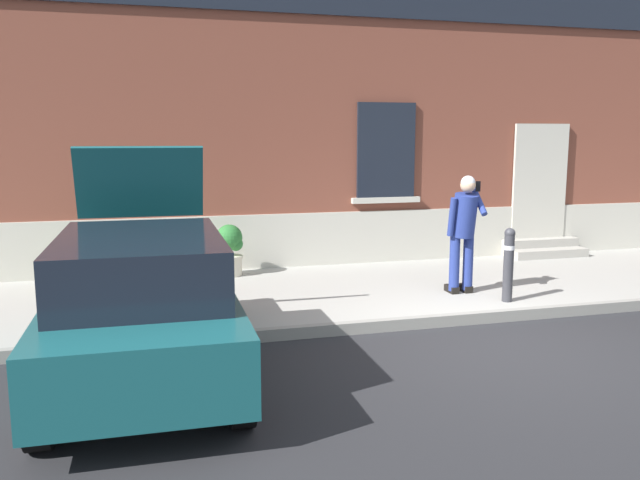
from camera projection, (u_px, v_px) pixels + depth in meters
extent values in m
plane|color=#232326|center=(496.00, 347.00, 7.63)|extent=(80.00, 80.00, 0.00)
cube|color=#99968E|center=(404.00, 288.00, 10.28)|extent=(24.00, 3.60, 0.15)
cube|color=gray|center=(459.00, 319.00, 8.51)|extent=(24.00, 0.12, 0.15)
cube|color=brown|center=(356.00, 66.00, 12.08)|extent=(24.00, 1.40, 7.50)
cube|color=#BCB7A8|center=(367.00, 241.00, 11.90)|extent=(24.00, 0.08, 1.10)
cube|color=black|center=(539.00, 184.00, 12.66)|extent=(1.00, 0.08, 2.10)
cube|color=#BCB7A8|center=(540.00, 182.00, 12.63)|extent=(1.16, 0.06, 2.24)
cube|color=black|center=(386.00, 150.00, 11.72)|extent=(1.10, 0.06, 1.70)
cube|color=#BCB7A8|center=(386.00, 200.00, 11.83)|extent=(1.30, 0.12, 0.10)
cube|color=#9E998E|center=(549.00, 253.00, 12.44)|extent=(1.55, 0.32, 0.16)
cube|color=#9E998E|center=(540.00, 247.00, 12.73)|extent=(1.55, 0.32, 0.32)
cube|color=#165156|center=(144.00, 318.00, 6.59)|extent=(1.80, 4.02, 0.64)
cube|color=black|center=(141.00, 263.00, 6.35)|extent=(1.57, 2.42, 0.56)
cube|color=black|center=(146.00, 293.00, 8.55)|extent=(1.66, 0.12, 0.20)
cube|color=yellow|center=(145.00, 280.00, 8.52)|extent=(0.52, 0.03, 0.12)
cube|color=#B21414|center=(83.00, 264.00, 8.29)|extent=(0.16, 0.04, 0.18)
cube|color=#B21414|center=(203.00, 258.00, 8.66)|extent=(0.16, 0.04, 0.18)
cube|color=#165156|center=(140.00, 182.00, 7.77)|extent=(1.49, 0.38, 0.87)
cylinder|color=black|center=(39.00, 412.00, 5.10)|extent=(0.21, 0.60, 0.60)
cylinder|color=black|center=(241.00, 393.00, 5.50)|extent=(0.21, 0.60, 0.60)
cylinder|color=black|center=(77.00, 317.00, 7.78)|extent=(0.21, 0.60, 0.60)
cylinder|color=black|center=(211.00, 309.00, 8.17)|extent=(0.21, 0.60, 0.60)
cylinder|color=#333338|center=(508.00, 268.00, 9.06)|extent=(0.14, 0.14, 0.95)
sphere|color=#333338|center=(510.00, 233.00, 8.98)|extent=(0.15, 0.15, 0.15)
cylinder|color=silver|center=(509.00, 248.00, 9.01)|extent=(0.15, 0.15, 0.06)
cylinder|color=navy|center=(454.00, 263.00, 9.54)|extent=(0.15, 0.15, 0.82)
cube|color=black|center=(452.00, 289.00, 9.66)|extent=(0.12, 0.28, 0.10)
cylinder|color=navy|center=(468.00, 263.00, 9.60)|extent=(0.15, 0.15, 0.82)
cube|color=black|center=(465.00, 288.00, 9.72)|extent=(0.12, 0.28, 0.10)
cylinder|color=navy|center=(465.00, 215.00, 9.41)|extent=(0.34, 0.43, 0.67)
sphere|color=tan|center=(468.00, 185.00, 9.27)|extent=(0.22, 0.22, 0.22)
sphere|color=silver|center=(468.00, 183.00, 9.27)|extent=(0.21, 0.21, 0.21)
cylinder|color=navy|center=(452.00, 217.00, 9.32)|extent=(0.09, 0.18, 0.57)
cylinder|color=navy|center=(479.00, 201.00, 9.39)|extent=(0.09, 0.42, 0.41)
cube|color=black|center=(478.00, 186.00, 9.29)|extent=(0.07, 0.02, 0.15)
cylinder|color=#606B38|center=(72.00, 277.00, 9.89)|extent=(0.40, 0.40, 0.34)
cylinder|color=#606B38|center=(72.00, 268.00, 9.87)|extent=(0.44, 0.44, 0.05)
cylinder|color=#47331E|center=(71.00, 259.00, 9.84)|extent=(0.04, 0.04, 0.24)
sphere|color=#286B2D|center=(70.00, 247.00, 9.81)|extent=(0.44, 0.44, 0.44)
sphere|color=#286B2D|center=(77.00, 254.00, 9.81)|extent=(0.24, 0.24, 0.24)
cylinder|color=beige|center=(230.00, 265.00, 10.81)|extent=(0.40, 0.40, 0.34)
cylinder|color=beige|center=(230.00, 257.00, 10.79)|extent=(0.44, 0.44, 0.05)
cylinder|color=#47331E|center=(229.00, 248.00, 10.76)|extent=(0.04, 0.04, 0.24)
sphere|color=#286B2D|center=(229.00, 238.00, 10.74)|extent=(0.44, 0.44, 0.44)
sphere|color=#286B2D|center=(236.00, 244.00, 10.73)|extent=(0.24, 0.24, 0.24)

